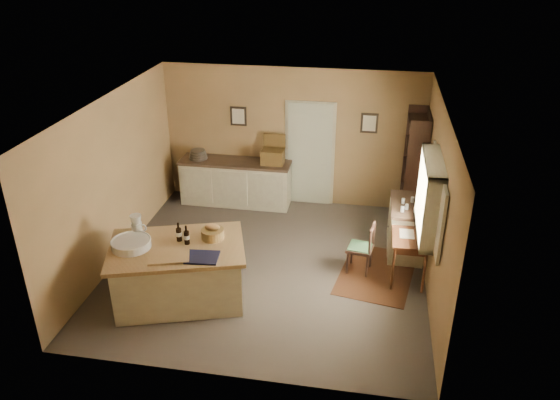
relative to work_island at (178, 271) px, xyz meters
The scene contains 16 objects.
ground 1.63m from the work_island, 44.02° to the left, with size 5.00×5.00×0.00m, color brown.
wall_back 3.85m from the work_island, 72.67° to the left, with size 5.00×0.10×2.70m, color #997348.
wall_front 2.00m from the work_island, 51.82° to the right, with size 5.00×0.10×2.70m, color #997348.
wall_left 1.96m from the work_island, 142.02° to the left, with size 0.10×5.00×2.70m, color #997348.
wall_right 3.87m from the work_island, 16.62° to the left, with size 0.10×5.00×2.70m, color #997348.
ceiling 2.71m from the work_island, 44.02° to the left, with size 5.00×5.00×0.00m, color silver.
door 3.88m from the work_island, 67.54° to the left, with size 0.97×0.06×2.11m, color #B7BA9F.
framed_prints 3.99m from the work_island, 69.68° to the left, with size 2.82×0.02×0.38m.
window 3.80m from the work_island, 13.95° to the left, with size 0.25×1.99×1.12m.
work_island is the anchor object (origin of this frame).
sideboard 3.28m from the work_island, 89.08° to the left, with size 2.18×0.62×1.18m.
rug 3.13m from the work_island, 22.20° to the left, with size 1.10×1.60×0.01m, color #412212.
writing_desk 3.52m from the work_island, 19.44° to the left, with size 0.54×0.88×0.82m.
desk_chair 2.85m from the work_island, 25.25° to the left, with size 0.39×0.39×0.83m, color black, non-canonical shape.
right_cabinet 3.85m from the work_island, 30.39° to the left, with size 0.59×1.06×0.99m.
shelving_unit 4.68m from the work_island, 41.57° to the left, with size 0.36×0.95×2.11m.
Camera 1 is at (1.49, -7.38, 4.89)m, focal length 35.00 mm.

